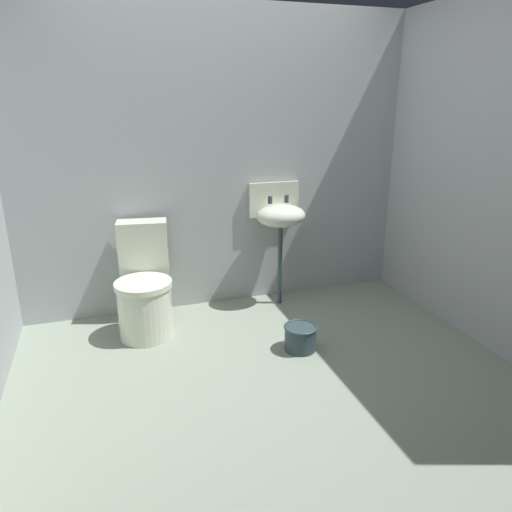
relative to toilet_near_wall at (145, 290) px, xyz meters
The scene contains 6 objects.
ground_plane 1.17m from the toilet_near_wall, 53.98° to the right, with size 3.49×2.91×0.08m, color gray.
wall_back 1.13m from the toilet_near_wall, 31.41° to the left, with size 3.49×0.10×2.30m, color #A6ADAF.
wall_right 2.53m from the toilet_near_wall, 19.61° to the right, with size 0.10×2.71×2.30m, color #A4A8AC.
toilet_near_wall is the anchor object (origin of this frame).
sink 1.20m from the toilet_near_wall, ahead, with size 0.42×0.35×0.99m.
bucket 1.17m from the toilet_near_wall, 32.44° to the right, with size 0.23×0.23×0.18m.
Camera 1 is at (-0.87, -2.38, 1.65)m, focal length 33.52 mm.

